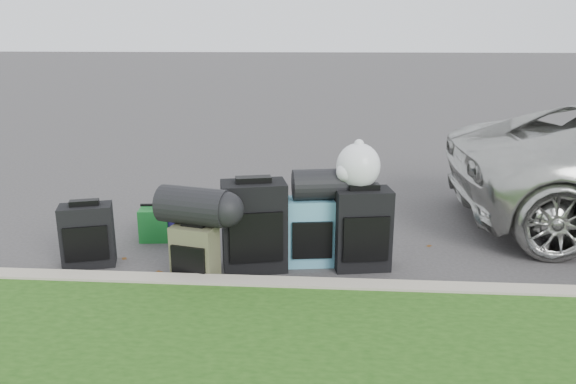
# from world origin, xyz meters

# --- Properties ---
(ground) EXTENTS (120.00, 120.00, 0.00)m
(ground) POSITION_xyz_m (0.00, 0.00, 0.00)
(ground) COLOR #383535
(ground) RESTS_ON ground
(curb) EXTENTS (120.00, 0.18, 0.15)m
(curb) POSITION_xyz_m (0.00, -1.00, 0.07)
(curb) COLOR #9E937F
(curb) RESTS_ON ground
(suitcase_small_black) EXTENTS (0.51, 0.38, 0.57)m
(suitcase_small_black) POSITION_xyz_m (-1.89, -0.46, 0.29)
(suitcase_small_black) COLOR black
(suitcase_small_black) RESTS_ON ground
(suitcase_large_black_left) EXTENTS (0.63, 0.46, 0.81)m
(suitcase_large_black_left) POSITION_xyz_m (-0.36, -0.43, 0.41)
(suitcase_large_black_left) COLOR black
(suitcase_large_black_left) RESTS_ON ground
(suitcase_olive) EXTENTS (0.41, 0.31, 0.51)m
(suitcase_olive) POSITION_xyz_m (-0.82, -0.75, 0.25)
(suitcase_olive) COLOR #40412B
(suitcase_olive) RESTS_ON ground
(suitcase_teal) EXTENTS (0.47, 0.32, 0.62)m
(suitcase_teal) POSITION_xyz_m (0.14, -0.28, 0.31)
(suitcase_teal) COLOR teal
(suitcase_teal) RESTS_ON ground
(suitcase_large_black_right) EXTENTS (0.53, 0.37, 0.74)m
(suitcase_large_black_right) POSITION_xyz_m (0.61, -0.33, 0.37)
(suitcase_large_black_right) COLOR black
(suitcase_large_black_right) RESTS_ON ground
(tote_green) EXTENTS (0.32, 0.27, 0.34)m
(tote_green) POSITION_xyz_m (-1.48, 0.23, 0.17)
(tote_green) COLOR #176726
(tote_green) RESTS_ON ground
(tote_navy) EXTENTS (0.34, 0.30, 0.31)m
(tote_navy) POSITION_xyz_m (-1.18, 0.25, 0.16)
(tote_navy) COLOR navy
(tote_navy) RESTS_ON ground
(duffel_left) EXTENTS (0.66, 0.46, 0.32)m
(duffel_left) POSITION_xyz_m (-0.83, -0.70, 0.67)
(duffel_left) COLOR black
(duffel_left) RESTS_ON suitcase_olive
(duffel_right) EXTENTS (0.54, 0.36, 0.28)m
(duffel_right) POSITION_xyz_m (0.22, -0.28, 0.76)
(duffel_right) COLOR black
(duffel_right) RESTS_ON suitcase_teal
(trash_bag) EXTENTS (0.39, 0.39, 0.39)m
(trash_bag) POSITION_xyz_m (0.56, -0.27, 0.93)
(trash_bag) COLOR white
(trash_bag) RESTS_ON suitcase_large_black_right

